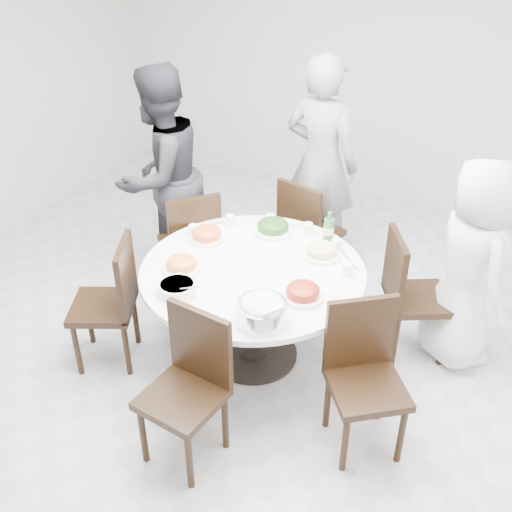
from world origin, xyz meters
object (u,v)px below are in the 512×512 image
at_px(chair_nw, 189,242).
at_px(soup_bowl, 177,288).
at_px(diner_left, 161,177).
at_px(chair_se, 367,385).
at_px(beverage_bottle, 329,228).
at_px(chair_sw, 102,304).
at_px(dining_table, 253,314).
at_px(chair_ne, 418,296).
at_px(diner_middle, 321,163).
at_px(rice_bowl, 262,313).
at_px(chair_n, 312,231).
at_px(chair_s, 182,395).
at_px(diner_right, 470,266).

relative_size(chair_nw, soup_bowl, 4.02).
bearing_deg(diner_left, chair_se, 72.13).
bearing_deg(chair_nw, beverage_bottle, 131.33).
xyz_separation_m(chair_sw, soup_bowl, (0.62, 0.02, 0.31)).
bearing_deg(chair_se, chair_sw, 144.38).
bearing_deg(dining_table, beverage_bottle, 57.67).
xyz_separation_m(chair_ne, diner_middle, (-1.10, 0.92, 0.44)).
bearing_deg(chair_ne, rice_bowl, 117.76).
xyz_separation_m(chair_n, chair_se, (0.95, -1.54, 0.00)).
xyz_separation_m(chair_s, rice_bowl, (0.27, 0.48, 0.34)).
bearing_deg(chair_sw, chair_s, 36.78).
xyz_separation_m(chair_sw, diner_right, (2.20, 1.14, 0.28)).
bearing_deg(dining_table, rice_bowl, -58.04).
relative_size(chair_sw, beverage_bottle, 3.82).
bearing_deg(diner_middle, chair_ne, 148.11).
distance_m(dining_table, chair_sw, 1.04).
bearing_deg(rice_bowl, diner_middle, 101.47).
relative_size(diner_right, beverage_bottle, 6.07).
distance_m(soup_bowl, beverage_bottle, 1.17).
xyz_separation_m(dining_table, chair_nw, (-0.83, 0.51, 0.10)).
distance_m(diner_right, rice_bowl, 1.51).
relative_size(diner_left, rice_bowl, 6.02).
relative_size(chair_ne, rice_bowl, 3.18).
bearing_deg(soup_bowl, rice_bowl, -2.45).
bearing_deg(chair_nw, rice_bowl, 89.08).
height_order(chair_nw, diner_left, diner_left).
relative_size(chair_nw, diner_left, 0.53).
bearing_deg(diner_left, chair_nw, 72.38).
distance_m(chair_ne, chair_se, 1.00).
distance_m(chair_ne, diner_right, 0.41).
xyz_separation_m(rice_bowl, beverage_bottle, (0.03, 1.01, 0.06)).
bearing_deg(chair_ne, dining_table, 91.03).
relative_size(chair_n, beverage_bottle, 3.82).
bearing_deg(diner_middle, rice_bowl, 109.46).
distance_m(chair_sw, soup_bowl, 0.69).
distance_m(chair_nw, diner_middle, 1.30).
bearing_deg(chair_se, chair_s, 173.51).
distance_m(diner_right, beverage_bottle, 0.97).
relative_size(diner_left, beverage_bottle, 7.24).
height_order(chair_se, beverage_bottle, beverage_bottle).
height_order(dining_table, diner_right, diner_right).
relative_size(chair_nw, chair_s, 1.00).
bearing_deg(diner_left, chair_sw, 22.56).
xyz_separation_m(chair_se, beverage_bottle, (-0.61, 0.95, 0.40)).
height_order(chair_nw, chair_s, same).
relative_size(dining_table, chair_ne, 1.58).
relative_size(diner_right, rice_bowl, 5.05).
bearing_deg(soup_bowl, chair_nw, 118.72).
distance_m(chair_nw, chair_se, 2.01).
xyz_separation_m(dining_table, chair_s, (0.03, -0.97, 0.10)).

